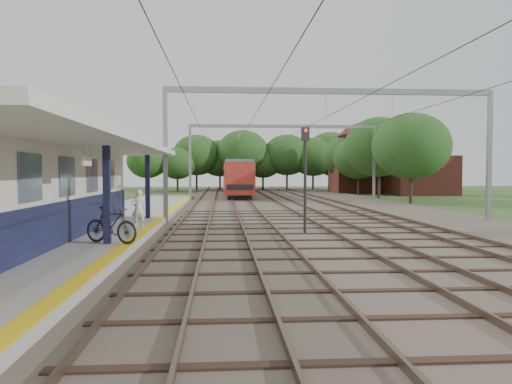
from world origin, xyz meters
name	(u,v)px	position (x,y,z in m)	size (l,w,h in m)	color
ground	(322,297)	(0.00, 0.00, 0.00)	(160.00, 160.00, 0.00)	#2D4C1E
ballast_bed	(297,204)	(4.00, 30.00, 0.05)	(18.00, 90.00, 0.10)	#473D33
platform	(112,224)	(-7.50, 14.00, 0.17)	(5.00, 52.00, 0.35)	gray
yellow_stripe	(158,220)	(-5.25, 14.00, 0.35)	(0.45, 52.00, 0.01)	yellow
station_building	(25,191)	(-8.88, 7.00, 2.04)	(3.41, 18.00, 3.40)	beige
canopy	(47,142)	(-7.77, 6.00, 3.64)	(6.40, 20.00, 3.44)	black
rail_tracks	(266,203)	(1.50, 30.00, 0.18)	(11.80, 88.00, 0.15)	brown
catenary_system	(298,133)	(3.39, 25.28, 5.51)	(17.22, 88.00, 7.00)	gray
tree_band	(266,155)	(3.84, 57.12, 4.92)	(31.72, 30.88, 8.82)	#382619
house_near	(421,169)	(21.00, 46.00, 2.99)	(7.00, 6.12, 7.89)	brown
house_far	(364,167)	(16.00, 52.00, 3.23)	(8.00, 6.12, 8.66)	brown
person	(138,209)	(-5.62, 10.46, 1.16)	(0.59, 0.39, 1.62)	silver
bicycle	(111,225)	(-5.78, 6.02, 0.95)	(0.57, 2.01, 1.21)	black
train	(235,176)	(-0.50, 52.04, 2.09)	(2.85, 35.44, 3.74)	black
signal_post	(305,166)	(1.35, 10.24, 2.92)	(0.35, 0.30, 4.56)	black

